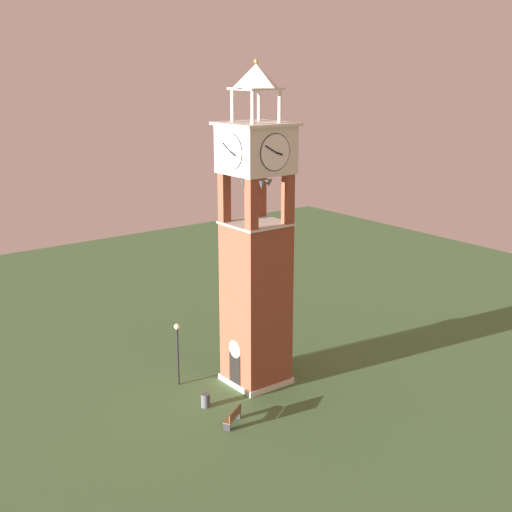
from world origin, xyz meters
TOP-DOWN VIEW (x-y plane):
  - ground at (0.00, 0.00)m, footprint 80.00×80.00m
  - clock_tower at (-0.00, -0.00)m, footprint 3.81×3.81m
  - park_bench at (3.59, -4.32)m, footprint 1.21×1.59m
  - lamp_post at (-2.52, -4.11)m, footprint 0.36×0.36m
  - trash_bin at (0.94, -4.38)m, footprint 0.52×0.52m
  - shrub_near_entry at (-2.39, 0.08)m, footprint 0.77×0.77m

SIDE VIEW (x-z plane):
  - ground at x=0.00m, z-range 0.00..0.00m
  - shrub_near_entry at x=-2.39m, z-range 0.00..0.64m
  - trash_bin at x=0.94m, z-range 0.00..0.80m
  - park_bench at x=3.59m, z-range 0.01..0.96m
  - lamp_post at x=-2.52m, z-range 0.76..4.76m
  - clock_tower at x=0.00m, z-range -1.69..17.72m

